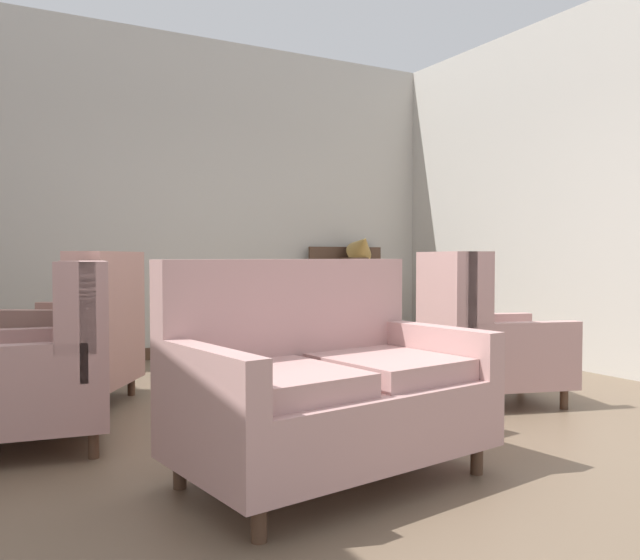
# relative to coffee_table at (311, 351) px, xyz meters

# --- Properties ---
(ground) EXTENTS (8.96, 8.96, 0.00)m
(ground) POSITION_rel_coffee_table_xyz_m (-0.06, -0.36, -0.42)
(ground) COLOR brown
(wall_back) EXTENTS (6.21, 0.08, 3.31)m
(wall_back) POSITION_rel_coffee_table_xyz_m (-0.06, 2.84, 1.23)
(wall_back) COLOR #BCB7AD
(wall_back) RESTS_ON ground
(wall_right) EXTENTS (0.08, 4.48, 3.31)m
(wall_right) POSITION_rel_coffee_table_xyz_m (2.96, 0.60, 1.23)
(wall_right) COLOR #BCB7AD
(wall_right) RESTS_ON ground
(baseboard_back) EXTENTS (6.05, 0.03, 0.12)m
(baseboard_back) POSITION_rel_coffee_table_xyz_m (-0.06, 2.78, -0.36)
(baseboard_back) COLOR #4C3323
(baseboard_back) RESTS_ON ground
(coffee_table) EXTENTS (0.83, 0.83, 0.52)m
(coffee_table) POSITION_rel_coffee_table_xyz_m (0.00, 0.00, 0.00)
(coffee_table) COLOR #4C3323
(coffee_table) RESTS_ON ground
(porcelain_vase) EXTENTS (0.18, 0.18, 0.36)m
(porcelain_vase) POSITION_rel_coffee_table_xyz_m (-0.04, -0.05, 0.25)
(porcelain_vase) COLOR brown
(porcelain_vase) RESTS_ON coffee_table
(settee) EXTENTS (1.52, 1.02, 1.02)m
(settee) POSITION_rel_coffee_table_xyz_m (-0.50, -1.07, 0.00)
(settee) COLOR tan
(settee) RESTS_ON ground
(armchair_near_sideboard) EXTENTS (1.08, 0.96, 1.07)m
(armchair_near_sideboard) POSITION_rel_coffee_table_xyz_m (1.22, -0.26, 0.02)
(armchair_near_sideboard) COLOR tan
(armchair_near_sideboard) RESTS_ON ground
(armchair_beside_settee) EXTENTS (1.06, 1.06, 1.00)m
(armchair_beside_settee) POSITION_rel_coffee_table_xyz_m (0.61, 1.10, 0.01)
(armchair_beside_settee) COLOR gray
(armchair_beside_settee) RESTS_ON ground
(armchair_near_window) EXTENTS (1.11, 1.11, 1.07)m
(armchair_near_window) POSITION_rel_coffee_table_xyz_m (-1.27, 1.06, 0.03)
(armchair_near_window) COLOR tan
(armchair_near_window) RESTS_ON ground
(armchair_back_corner) EXTENTS (1.00, 0.98, 1.01)m
(armchair_back_corner) POSITION_rel_coffee_table_xyz_m (-1.61, 0.14, 0.00)
(armchair_back_corner) COLOR tan
(armchair_back_corner) RESTS_ON ground
(side_table) EXTENTS (0.59, 0.59, 0.71)m
(side_table) POSITION_rel_coffee_table_xyz_m (0.77, 1.18, 0.01)
(side_table) COLOR #4C3323
(side_table) RESTS_ON ground
(sideboard) EXTENTS (0.95, 0.37, 1.15)m
(sideboard) POSITION_rel_coffee_table_xyz_m (1.90, 2.54, 0.09)
(sideboard) COLOR #4C3323
(sideboard) RESTS_ON ground
(gramophone) EXTENTS (0.37, 0.45, 0.48)m
(gramophone) POSITION_rel_coffee_table_xyz_m (1.94, 2.46, 0.69)
(gramophone) COLOR #4C3323
(gramophone) RESTS_ON sideboard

